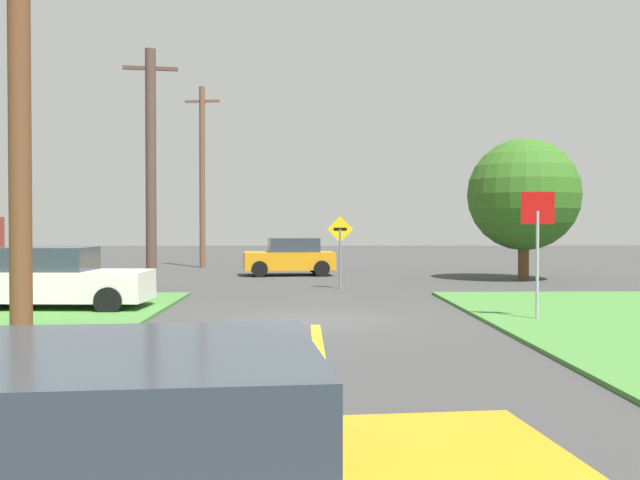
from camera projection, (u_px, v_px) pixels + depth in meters
ground_plane at (315, 319)px, 16.90m from camera, size 120.00×120.00×0.00m
lane_stripe_center at (325, 404)px, 8.90m from camera, size 0.20×14.00×0.01m
stop_sign at (538, 231)px, 16.39m from camera, size 0.72×0.19×2.93m
parked_car_near_building at (54, 279)px, 18.64m from camera, size 4.62×2.19×1.62m
car_approaching_junction at (290, 257)px, 31.64m from camera, size 4.05×2.44×1.62m
utility_pole_near at (20, 104)px, 11.20m from camera, size 1.80×0.35×7.89m
utility_pole_mid at (151, 167)px, 24.33m from camera, size 1.80×0.38×8.03m
utility_pole_far at (202, 175)px, 37.47m from camera, size 1.80×0.41×9.26m
direction_sign at (340, 243)px, 25.01m from camera, size 0.91×0.08×2.50m
oak_tree_left at (524, 195)px, 28.89m from camera, size 4.43×4.43×5.60m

